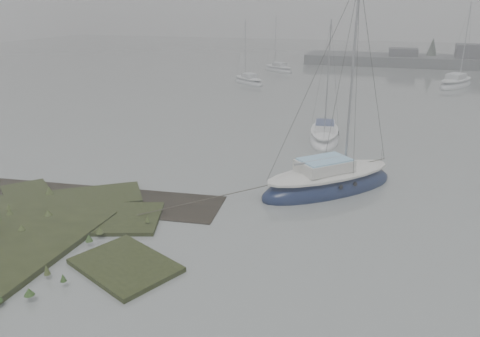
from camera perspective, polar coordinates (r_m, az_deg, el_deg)
name	(u,v)px	position (r m, az deg, el deg)	size (l,w,h in m)	color
ground	(292,101)	(44.41, 6.33, 8.16)	(160.00, 160.00, 0.00)	slate
sailboat_main	(328,183)	(23.24, 10.69, -1.78)	(7.01, 6.99, 10.52)	#0E1838
sailboat_white	(324,136)	(31.80, 10.22, 3.91)	(2.63, 6.08, 8.31)	white
sailboat_far_a	(248,82)	(54.19, 1.04, 10.56)	(5.15, 4.79, 7.49)	#ACB0B6
sailboat_far_b	(456,84)	(57.21, 24.81, 9.34)	(5.03, 6.99, 9.49)	silver
sailboat_far_c	(278,70)	(64.56, 4.68, 11.94)	(5.35, 4.71, 7.62)	#B4B9BE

